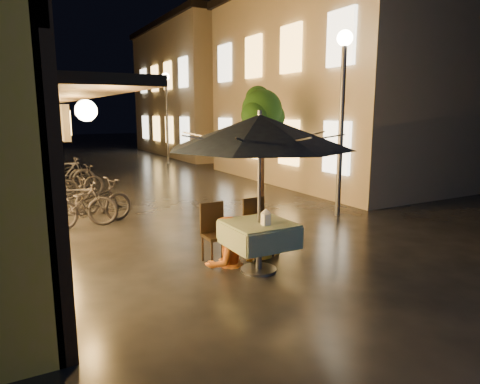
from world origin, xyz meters
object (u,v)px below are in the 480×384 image
bicycle_0 (91,203)px  cafe_table (259,234)px  table_lantern (266,216)px  patio_umbrella (260,132)px  person_yellow (262,218)px  person_orange (225,218)px  streetlamp_near (343,90)px

bicycle_0 → cafe_table: bearing=-173.5°
cafe_table → table_lantern: table_lantern is taller
patio_umbrella → bicycle_0: bearing=113.5°
patio_umbrella → person_yellow: patio_umbrella is taller
cafe_table → patio_umbrella: 1.56m
table_lantern → person_yellow: bearing=61.5°
table_lantern → person_orange: size_ratio=0.16×
streetlamp_near → patio_umbrella: (-3.53, -2.19, -0.77)m
patio_umbrella → cafe_table: bearing=166.0°
table_lantern → cafe_table: bearing=90.0°
cafe_table → person_yellow: 0.67m
cafe_table → patio_umbrella: size_ratio=0.35×
streetlamp_near → person_orange: size_ratio=2.73×
streetlamp_near → bicycle_0: streetlamp_near is taller
table_lantern → person_orange: bearing=115.5°
table_lantern → patio_umbrella: bearing=90.0°
table_lantern → person_orange: (-0.33, 0.69, -0.14)m
streetlamp_near → person_orange: streetlamp_near is taller
patio_umbrella → person_orange: patio_umbrella is taller
streetlamp_near → bicycle_0: 6.12m
streetlamp_near → person_yellow: streetlamp_near is taller
bicycle_0 → person_yellow: bearing=-165.6°
cafe_table → bicycle_0: 4.43m
patio_umbrella → bicycle_0: size_ratio=1.47×
person_yellow → bicycle_0: 4.15m
person_orange → streetlamp_near: bearing=-170.2°
cafe_table → bicycle_0: (-1.77, 4.06, -0.09)m
person_orange → cafe_table: bearing=109.6°
patio_umbrella → person_orange: 1.50m
streetlamp_near → table_lantern: (-3.53, -2.38, -2.00)m
table_lantern → bicycle_0: (-1.77, 4.26, -0.42)m
streetlamp_near → cafe_table: size_ratio=4.27×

